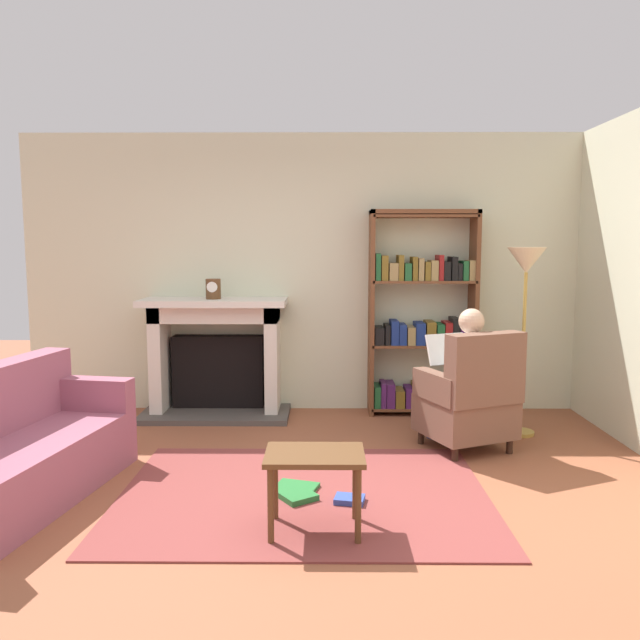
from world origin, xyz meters
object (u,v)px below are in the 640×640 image
mantel_clock (213,289)px  side_table (315,465)px  fireplace (217,353)px  armchair_reading (471,399)px  sofa_floral (15,452)px  floor_lamp (526,277)px  bookshelf (423,319)px  seated_reader (462,372)px

mantel_clock → side_table: size_ratio=0.34×
fireplace → mantel_clock: (-0.00, -0.10, 0.63)m
mantel_clock → armchair_reading: 2.54m
sofa_floral → floor_lamp: (3.67, 1.44, 1.04)m
side_table → floor_lamp: bearing=47.0°
bookshelf → side_table: 2.81m
side_table → fireplace: bearing=111.3°
bookshelf → side_table: size_ratio=3.50×
mantel_clock → seated_reader: 2.41m
mantel_clock → floor_lamp: bearing=-11.4°
bookshelf → seated_reader: size_ratio=1.72×
bookshelf → sofa_floral: (-2.92, -2.13, -0.61)m
floor_lamp → fireplace: bearing=166.6°
seated_reader → mantel_clock: bearing=-45.7°
armchair_reading → sofa_floral: bearing=-5.6°
floor_lamp → sofa_floral: bearing=-158.5°
side_table → floor_lamp: size_ratio=0.35×
armchair_reading → floor_lamp: (0.54, 0.45, 0.94)m
armchair_reading → floor_lamp: 1.17m
mantel_clock → bookshelf: size_ratio=0.10×
seated_reader → side_table: size_ratio=2.04×
sofa_floral → side_table: bearing=-93.4°
seated_reader → fireplace: bearing=-48.0°
armchair_reading → seated_reader: bearing=-90.0°
mantel_clock → floor_lamp: 2.80m
fireplace → seated_reader: (2.15, -0.99, 0.03)m
floor_lamp → armchair_reading: bearing=-140.3°
seated_reader → sofa_floral: (-3.08, -1.10, -0.30)m
fireplace → floor_lamp: 2.92m
bookshelf → side_table: bookshelf is taller
sofa_floral → armchair_reading: bearing=-63.0°
mantel_clock → sofa_floral: (-0.93, -2.00, -0.90)m
seated_reader → sofa_floral: bearing=-3.5°
side_table → sofa_floral: bearing=167.2°
fireplace → side_table: bearing=-68.7°
armchair_reading → seated_reader: seated_reader is taller
fireplace → seated_reader: size_ratio=1.23×
armchair_reading → fireplace: bearing=-49.8°
floor_lamp → seated_reader: bearing=-149.8°
sofa_floral → side_table: size_ratio=3.20×
sofa_floral → side_table: (1.92, -0.44, 0.07)m
side_table → floor_lamp: 2.75m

